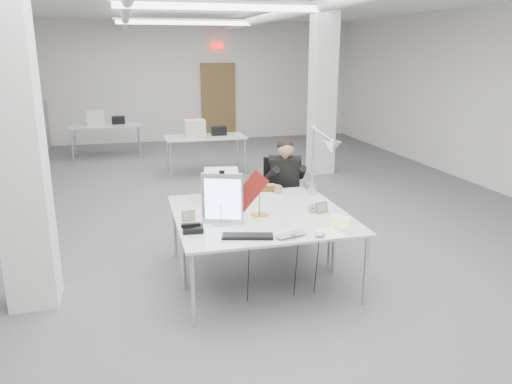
{
  "coord_description": "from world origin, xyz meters",
  "views": [
    {
      "loc": [
        -1.31,
        -6.92,
        2.42
      ],
      "look_at": [
        -0.03,
        -2.0,
        0.98
      ],
      "focal_mm": 35.0,
      "sensor_mm": 36.0,
      "label": 1
    }
  ],
  "objects_px": {
    "office_chair": "(284,200)",
    "architect_lamp": "(321,158)",
    "bankers_lamp": "(260,200)",
    "beige_monitor": "(221,186)",
    "seated_person": "(285,173)",
    "desk_main": "(272,228)",
    "monitor": "(222,199)",
    "desk_phone": "(193,229)",
    "laptop": "(293,237)"
  },
  "relations": [
    {
      "from": "seated_person",
      "to": "beige_monitor",
      "type": "distance_m",
      "value": 1.08
    },
    {
      "from": "bankers_lamp",
      "to": "beige_monitor",
      "type": "height_order",
      "value": "beige_monitor"
    },
    {
      "from": "seated_person",
      "to": "bankers_lamp",
      "type": "relative_size",
      "value": 2.72
    },
    {
      "from": "office_chair",
      "to": "bankers_lamp",
      "type": "relative_size",
      "value": 3.03
    },
    {
      "from": "monitor",
      "to": "beige_monitor",
      "type": "xyz_separation_m",
      "value": [
        0.13,
        0.76,
        -0.08
      ]
    },
    {
      "from": "architect_lamp",
      "to": "laptop",
      "type": "bearing_deg",
      "value": -122.57
    },
    {
      "from": "monitor",
      "to": "laptop",
      "type": "xyz_separation_m",
      "value": [
        0.55,
        -0.57,
        -0.24
      ]
    },
    {
      "from": "monitor",
      "to": "desk_main",
      "type": "bearing_deg",
      "value": -7.97
    },
    {
      "from": "desk_phone",
      "to": "desk_main",
      "type": "bearing_deg",
      "value": -0.38
    },
    {
      "from": "bankers_lamp",
      "to": "beige_monitor",
      "type": "distance_m",
      "value": 0.69
    },
    {
      "from": "bankers_lamp",
      "to": "architect_lamp",
      "type": "distance_m",
      "value": 0.96
    },
    {
      "from": "laptop",
      "to": "architect_lamp",
      "type": "height_order",
      "value": "architect_lamp"
    },
    {
      "from": "desk_phone",
      "to": "seated_person",
      "type": "bearing_deg",
      "value": 51.39
    },
    {
      "from": "desk_main",
      "to": "office_chair",
      "type": "relative_size",
      "value": 1.72
    },
    {
      "from": "monitor",
      "to": "beige_monitor",
      "type": "height_order",
      "value": "monitor"
    },
    {
      "from": "desk_main",
      "to": "seated_person",
      "type": "height_order",
      "value": "seated_person"
    },
    {
      "from": "laptop",
      "to": "bankers_lamp",
      "type": "distance_m",
      "value": 0.73
    },
    {
      "from": "laptop",
      "to": "monitor",
      "type": "bearing_deg",
      "value": 118.76
    },
    {
      "from": "bankers_lamp",
      "to": "desk_phone",
      "type": "distance_m",
      "value": 0.81
    },
    {
      "from": "office_chair",
      "to": "desk_phone",
      "type": "relative_size",
      "value": 5.39
    },
    {
      "from": "office_chair",
      "to": "seated_person",
      "type": "height_order",
      "value": "seated_person"
    },
    {
      "from": "laptop",
      "to": "desk_phone",
      "type": "distance_m",
      "value": 0.96
    },
    {
      "from": "seated_person",
      "to": "laptop",
      "type": "bearing_deg",
      "value": -89.03
    },
    {
      "from": "bankers_lamp",
      "to": "architect_lamp",
      "type": "xyz_separation_m",
      "value": [
        0.82,
        0.38,
        0.33
      ]
    },
    {
      "from": "architect_lamp",
      "to": "monitor",
      "type": "bearing_deg",
      "value": -157.57
    },
    {
      "from": "laptop",
      "to": "bankers_lamp",
      "type": "bearing_deg",
      "value": 85.38
    },
    {
      "from": "bankers_lamp",
      "to": "architect_lamp",
      "type": "relative_size",
      "value": 0.35
    },
    {
      "from": "seated_person",
      "to": "bankers_lamp",
      "type": "xyz_separation_m",
      "value": [
        -0.65,
        -1.16,
        0.03
      ]
    },
    {
      "from": "office_chair",
      "to": "laptop",
      "type": "bearing_deg",
      "value": -88.64
    },
    {
      "from": "desk_phone",
      "to": "architect_lamp",
      "type": "height_order",
      "value": "architect_lamp"
    },
    {
      "from": "beige_monitor",
      "to": "architect_lamp",
      "type": "distance_m",
      "value": 1.18
    },
    {
      "from": "seated_person",
      "to": "architect_lamp",
      "type": "distance_m",
      "value": 0.87
    },
    {
      "from": "seated_person",
      "to": "desk_phone",
      "type": "height_order",
      "value": "seated_person"
    },
    {
      "from": "monitor",
      "to": "desk_phone",
      "type": "relative_size",
      "value": 2.64
    },
    {
      "from": "office_chair",
      "to": "bankers_lamp",
      "type": "height_order",
      "value": "bankers_lamp"
    },
    {
      "from": "office_chair",
      "to": "laptop",
      "type": "distance_m",
      "value": 2.0
    },
    {
      "from": "laptop",
      "to": "architect_lamp",
      "type": "xyz_separation_m",
      "value": [
        0.69,
        1.09,
        0.49
      ]
    },
    {
      "from": "bankers_lamp",
      "to": "desk_main",
      "type": "bearing_deg",
      "value": -67.82
    },
    {
      "from": "beige_monitor",
      "to": "architect_lamp",
      "type": "relative_size",
      "value": 0.38
    },
    {
      "from": "desk_main",
      "to": "office_chair",
      "type": "xyz_separation_m",
      "value": [
        0.62,
        1.58,
        -0.22
      ]
    },
    {
      "from": "bankers_lamp",
      "to": "beige_monitor",
      "type": "bearing_deg",
      "value": 132.37
    },
    {
      "from": "office_chair",
      "to": "architect_lamp",
      "type": "xyz_separation_m",
      "value": [
        0.17,
        -0.83,
        0.73
      ]
    },
    {
      "from": "desk_main",
      "to": "laptop",
      "type": "distance_m",
      "value": 0.35
    },
    {
      "from": "bankers_lamp",
      "to": "monitor",
      "type": "bearing_deg",
      "value": -143.93
    },
    {
      "from": "desk_phone",
      "to": "bankers_lamp",
      "type": "bearing_deg",
      "value": 27.1
    },
    {
      "from": "laptop",
      "to": "desk_phone",
      "type": "xyz_separation_m",
      "value": [
        -0.88,
        0.4,
        0.01
      ]
    },
    {
      "from": "desk_main",
      "to": "laptop",
      "type": "xyz_separation_m",
      "value": [
        0.11,
        -0.33,
        0.02
      ]
    },
    {
      "from": "desk_main",
      "to": "beige_monitor",
      "type": "relative_size",
      "value": 4.71
    },
    {
      "from": "desk_main",
      "to": "beige_monitor",
      "type": "xyz_separation_m",
      "value": [
        -0.31,
        1.0,
        0.19
      ]
    },
    {
      "from": "laptop",
      "to": "desk_phone",
      "type": "relative_size",
      "value": 1.58
    }
  ]
}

